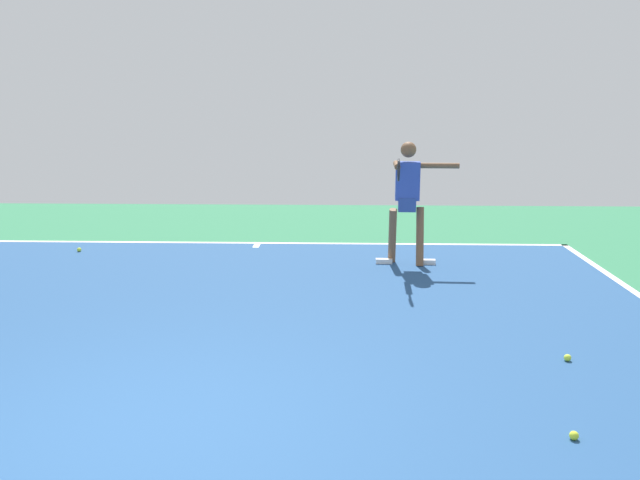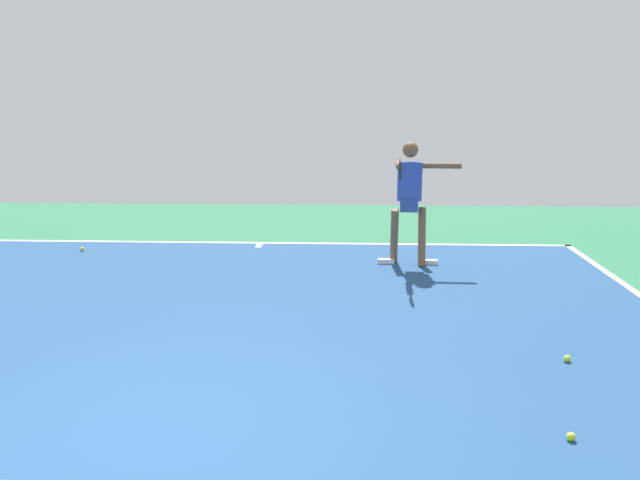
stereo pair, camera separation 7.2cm
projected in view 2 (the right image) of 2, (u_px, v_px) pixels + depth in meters
The scene contains 8 objects.
ground_plane at pixel (143, 437), 4.84m from camera, with size 21.26×21.26×0.00m, color #2D754C.
court_surface at pixel (143, 437), 4.84m from camera, with size 10.17×13.23×0.00m, color navy.
court_line_baseline_near at pixel (261, 243), 11.25m from camera, with size 10.17×0.10×0.01m, color white.
court_line_centre_mark at pixel (259, 245), 11.06m from camera, with size 0.10×0.30×0.01m, color white.
tennis_player at pixel (410, 195), 9.59m from camera, with size 1.15×1.21×1.78m.
tennis_ball_far_corner at pixel (571, 437), 4.78m from camera, with size 0.07×0.07×0.07m, color #CCE033.
tennis_ball_by_baseline at pixel (567, 359), 6.20m from camera, with size 0.07×0.07×0.07m, color #C6E53D.
tennis_ball_by_sideline at pixel (82, 249), 10.65m from camera, with size 0.07×0.07×0.07m, color #C6E53D.
Camera 2 is at (-1.46, 4.38, 2.39)m, focal length 38.09 mm.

